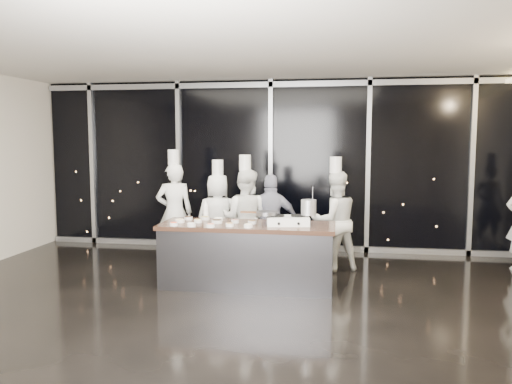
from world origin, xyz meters
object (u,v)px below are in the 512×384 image
chef_center (245,218)px  stove (288,220)px  chef_right (335,220)px  chef_left (218,217)px  stock_pot (309,207)px  demo_counter (247,255)px  frying_pan (266,213)px  chef_far_left (174,211)px  guest (272,221)px

chef_center → stove: bearing=132.3°
chef_right → chef_left: bearing=-28.9°
stock_pot → stove: bearing=-167.5°
demo_counter → chef_center: size_ratio=1.34×
chef_left → chef_right: 1.96m
frying_pan → chef_far_left: size_ratio=0.28×
chef_left → guest: chef_left is taller
stock_pot → chef_left: chef_left is taller
chef_center → guest: (0.42, 0.07, -0.05)m
demo_counter → chef_left: (-0.74, 1.29, 0.32)m
chef_center → chef_right: bearing=-171.7°
chef_far_left → chef_right: chef_far_left is taller
frying_pan → chef_far_left: bearing=134.1°
stock_pot → chef_left: (-1.59, 1.23, -0.37)m
frying_pan → chef_center: bearing=105.1°
demo_counter → stove: size_ratio=3.89×
demo_counter → frying_pan: size_ratio=4.54×
demo_counter → frying_pan: bearing=-9.0°
stove → chef_center: size_ratio=0.34×
chef_far_left → demo_counter: bearing=121.3°
chef_far_left → chef_left: (0.75, 0.06, -0.09)m
chef_left → demo_counter: bearing=109.5°
demo_counter → stock_pot: bearing=3.9°
stove → chef_right: (0.64, 1.12, -0.16)m
chef_right → chef_far_left: bearing=-26.2°
stove → frying_pan: bearing=177.6°
chef_left → chef_right: size_ratio=0.96×
chef_center → chef_far_left: bearing=-5.4°
stock_pot → frying_pan: bearing=-170.1°
frying_pan → guest: 1.17m
stove → chef_center: 1.30m
chef_center → guest: bearing=-165.8°
chef_far_left → chef_center: chef_far_left is taller
demo_counter → stock_pot: size_ratio=11.65×
chef_left → frying_pan: bearing=116.9°
chef_center → chef_right: chef_center is taller
stove → chef_right: size_ratio=0.35×
demo_counter → chef_right: 1.69m
demo_counter → stock_pot: stock_pot is taller
stove → stock_pot: (0.28, 0.06, 0.18)m
frying_pan → guest: size_ratio=0.35×
stove → stock_pot: size_ratio=2.99×
chef_center → demo_counter: bearing=106.5°
chef_left → chef_right: chef_right is taller
chef_far_left → chef_center: size_ratio=1.04×
demo_counter → chef_far_left: 1.98m
chef_far_left → chef_right: (2.70, -0.12, -0.06)m
chef_left → chef_center: chef_center is taller
demo_counter → stove: (0.57, -0.00, 0.51)m
chef_far_left → chef_right: 2.71m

